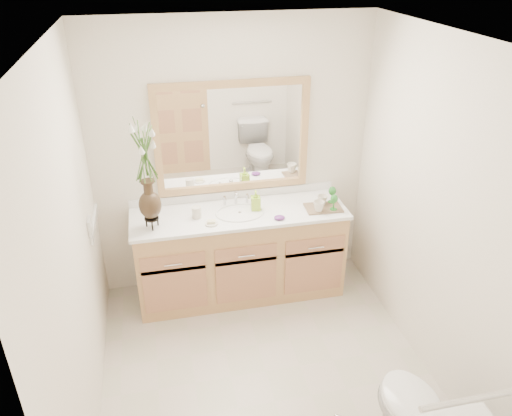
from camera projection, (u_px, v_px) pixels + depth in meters
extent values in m
plane|color=beige|center=(266.00, 371.00, 3.76)|extent=(2.60, 2.60, 0.00)
cube|color=white|center=(270.00, 41.00, 2.63)|extent=(2.40, 2.60, 0.02)
cube|color=white|center=(233.00, 159.00, 4.32)|extent=(2.40, 0.02, 2.40)
cube|color=white|center=(340.00, 393.00, 2.08)|extent=(2.40, 0.02, 2.40)
cube|color=white|center=(72.00, 257.00, 2.97)|extent=(0.02, 2.60, 2.40)
cube|color=white|center=(437.00, 216.00, 3.42)|extent=(0.02, 2.60, 2.40)
cube|color=tan|center=(240.00, 254.00, 4.45)|extent=(1.80, 0.55, 0.80)
cube|color=white|center=(239.00, 214.00, 4.25)|extent=(1.84, 0.57, 0.03)
ellipsoid|color=white|center=(240.00, 219.00, 4.26)|extent=(0.38, 0.30, 0.12)
cylinder|color=silver|center=(236.00, 198.00, 4.36)|extent=(0.02, 0.02, 0.11)
cylinder|color=silver|center=(225.00, 201.00, 4.35)|extent=(0.02, 0.02, 0.08)
cylinder|color=silver|center=(247.00, 198.00, 4.38)|extent=(0.02, 0.02, 0.08)
cube|color=white|center=(232.00, 137.00, 4.21)|extent=(1.20, 0.01, 0.85)
cube|color=tan|center=(231.00, 84.00, 3.99)|extent=(1.32, 0.04, 0.06)
cube|color=tan|center=(234.00, 186.00, 4.41)|extent=(1.32, 0.04, 0.06)
cube|color=tan|center=(157.00, 143.00, 4.08)|extent=(0.06, 0.04, 0.85)
cube|color=tan|center=(304.00, 132.00, 4.32)|extent=(0.06, 0.04, 0.85)
cube|color=white|center=(90.00, 226.00, 3.74)|extent=(0.02, 0.12, 0.12)
cylinder|color=silver|center=(473.00, 399.00, 2.36)|extent=(0.55, 0.03, 0.03)
cylinder|color=black|center=(152.00, 218.00, 3.98)|extent=(0.11, 0.11, 0.01)
ellipsoid|color=black|center=(150.00, 205.00, 3.92)|extent=(0.18, 0.18, 0.23)
cylinder|color=black|center=(148.00, 188.00, 3.85)|extent=(0.07, 0.07, 0.10)
cylinder|color=#4C7A33|center=(145.00, 155.00, 3.73)|extent=(0.06, 0.06, 0.42)
cylinder|color=beige|center=(197.00, 212.00, 4.14)|extent=(0.08, 0.08, 0.10)
cylinder|color=beige|center=(211.00, 224.00, 4.06)|extent=(0.11, 0.11, 0.01)
cube|color=beige|center=(211.00, 222.00, 4.05)|extent=(0.07, 0.05, 0.02)
imported|color=#97C62E|center=(256.00, 201.00, 4.25)|extent=(0.08, 0.08, 0.16)
ellipsoid|color=#612776|center=(279.00, 218.00, 4.13)|extent=(0.09, 0.08, 0.03)
cube|color=brown|center=(323.00, 208.00, 4.30)|extent=(0.32, 0.22, 0.02)
imported|color=beige|center=(319.00, 206.00, 4.21)|extent=(0.12, 0.11, 0.10)
imported|color=beige|center=(322.00, 200.00, 4.32)|extent=(0.12, 0.12, 0.09)
cylinder|color=#297C2A|center=(333.00, 209.00, 4.25)|extent=(0.06, 0.06, 0.01)
cylinder|color=#297C2A|center=(334.00, 205.00, 4.23)|extent=(0.01, 0.01, 0.09)
ellipsoid|color=#297C2A|center=(334.00, 199.00, 4.21)|extent=(0.06, 0.06, 0.07)
cylinder|color=#297C2A|center=(331.00, 202.00, 4.38)|extent=(0.06, 0.06, 0.01)
cylinder|color=#297C2A|center=(332.00, 197.00, 4.35)|extent=(0.01, 0.01, 0.09)
ellipsoid|color=#297C2A|center=(332.00, 191.00, 4.33)|extent=(0.07, 0.07, 0.08)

